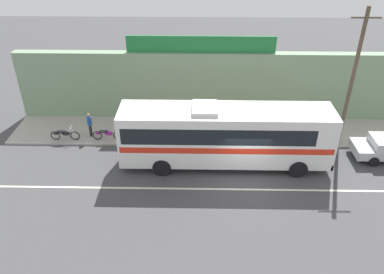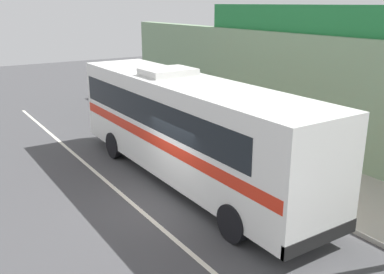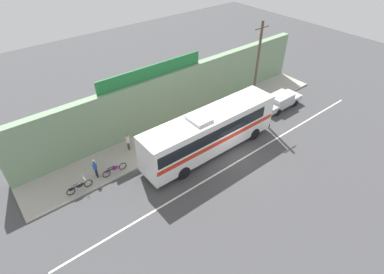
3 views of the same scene
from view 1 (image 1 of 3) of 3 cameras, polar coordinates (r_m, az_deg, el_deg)
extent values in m
plane|color=#444447|center=(22.07, 7.86, -6.29)|extent=(70.00, 70.00, 0.00)
cube|color=#A8A399|center=(26.31, 6.77, 0.78)|extent=(30.00, 3.60, 0.14)
cube|color=gray|center=(27.15, 6.71, 7.33)|extent=(30.00, 0.70, 4.80)
cube|color=#1E7538|center=(25.96, 1.31, 13.38)|extent=(9.73, 0.12, 1.10)
cube|color=silver|center=(21.45, 8.07, -7.59)|extent=(30.00, 0.14, 0.01)
cube|color=white|center=(22.16, 4.92, 0.34)|extent=(11.92, 2.48, 3.10)
cube|color=black|center=(21.86, 3.73, 1.58)|extent=(10.49, 2.50, 0.96)
cube|color=red|center=(22.32, 4.88, -0.32)|extent=(11.68, 2.50, 0.36)
cube|color=black|center=(23.12, 19.80, 1.12)|extent=(0.04, 2.24, 1.40)
cube|color=black|center=(24.03, 19.00, -2.62)|extent=(0.12, 2.48, 0.36)
cube|color=silver|center=(21.30, 1.91, 4.22)|extent=(1.40, 1.74, 0.24)
cylinder|color=black|center=(24.51, 14.11, -1.32)|extent=(1.04, 0.32, 1.04)
cylinder|color=black|center=(22.66, 15.21, -4.48)|extent=(1.04, 0.32, 1.04)
cylinder|color=black|center=(23.96, -3.96, -1.16)|extent=(1.04, 0.32, 1.04)
cylinder|color=black|center=(22.06, -4.43, -4.39)|extent=(1.04, 0.32, 1.04)
cylinder|color=black|center=(26.46, 23.72, -1.15)|extent=(0.62, 0.20, 0.62)
cylinder|color=black|center=(25.15, 24.99, -3.25)|extent=(0.62, 0.20, 0.62)
cylinder|color=brown|center=(24.55, 22.31, 7.51)|extent=(0.22, 0.22, 8.50)
cylinder|color=brown|center=(23.45, 24.15, 15.63)|extent=(1.60, 0.10, 0.10)
torus|color=black|center=(26.06, -16.73, 0.19)|extent=(0.62, 0.06, 0.62)
torus|color=black|center=(26.47, -19.32, 0.21)|extent=(0.62, 0.06, 0.62)
cylinder|color=silver|center=(25.94, -17.00, 0.75)|extent=(0.34, 0.04, 0.65)
cylinder|color=silver|center=(25.82, -17.32, 1.37)|extent=(0.03, 0.56, 0.03)
ellipsoid|color=black|center=(26.15, -17.97, 0.54)|extent=(0.56, 0.22, 0.34)
cube|color=black|center=(26.19, -18.61, 0.76)|extent=(0.52, 0.20, 0.10)
ellipsoid|color=black|center=(26.38, -19.25, 0.47)|extent=(0.36, 0.14, 0.16)
torus|color=black|center=(25.41, -10.75, 0.20)|extent=(0.62, 0.06, 0.62)
torus|color=black|center=(25.71, -13.64, 0.23)|extent=(0.62, 0.06, 0.62)
cylinder|color=silver|center=(25.28, -11.00, 0.78)|extent=(0.34, 0.04, 0.65)
cylinder|color=silver|center=(25.14, -11.29, 1.41)|extent=(0.03, 0.56, 0.03)
ellipsoid|color=#991E8C|center=(25.45, -12.11, 0.56)|extent=(0.56, 0.22, 0.34)
cube|color=black|center=(25.46, -12.80, 0.79)|extent=(0.52, 0.20, 0.10)
ellipsoid|color=#991E8C|center=(25.63, -13.55, 0.49)|extent=(0.36, 0.14, 0.16)
cylinder|color=black|center=(26.30, -14.54, 1.06)|extent=(0.13, 0.13, 0.79)
cylinder|color=black|center=(26.15, -14.63, 0.86)|extent=(0.13, 0.13, 0.79)
cylinder|color=#23519E|center=(25.89, -14.78, 2.27)|extent=(0.30, 0.30, 0.59)
sphere|color=#A37556|center=(25.69, -14.91, 3.11)|extent=(0.21, 0.21, 0.21)
cylinder|color=#23519E|center=(26.04, -14.69, 2.54)|extent=(0.08, 0.08, 0.54)
cylinder|color=#23519E|center=(25.71, -14.90, 2.11)|extent=(0.08, 0.08, 0.54)
cylinder|color=brown|center=(26.72, -6.84, 2.39)|extent=(0.13, 0.13, 0.76)
cylinder|color=brown|center=(26.57, -6.89, 2.21)|extent=(0.13, 0.13, 0.76)
cylinder|color=white|center=(26.33, -6.96, 3.56)|extent=(0.30, 0.30, 0.57)
sphere|color=#A37556|center=(26.14, -7.02, 4.37)|extent=(0.21, 0.21, 0.21)
cylinder|color=white|center=(26.49, -6.91, 3.82)|extent=(0.08, 0.08, 0.52)
cylinder|color=white|center=(26.14, -7.02, 3.41)|extent=(0.08, 0.08, 0.52)
camera|label=2|loc=(19.08, 45.39, -1.61)|focal=40.38mm
camera|label=3|loc=(12.91, -76.59, 22.31)|focal=28.65mm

